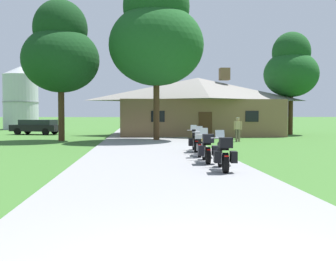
{
  "coord_description": "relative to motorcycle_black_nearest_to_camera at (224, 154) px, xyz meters",
  "views": [
    {
      "loc": [
        -0.77,
        -4.36,
        1.91
      ],
      "look_at": [
        1.11,
        20.64,
        0.89
      ],
      "focal_mm": 42.72,
      "sensor_mm": 36.0,
      "label": 1
    }
  ],
  "objects": [
    {
      "name": "bystander_tan_shirt_near_lodge",
      "position": [
        4.82,
        17.44,
        0.32
      ],
      "size": [
        0.35,
        0.51,
        1.67
      ],
      "rotation": [
        0.0,
        0.0,
        5.14
      ],
      "color": "black",
      "rests_on": "ground"
    },
    {
      "name": "tree_by_lodge_front",
      "position": [
        -1.47,
        15.89,
        7.03
      ],
      "size": [
        6.78,
        6.78,
        12.09
      ],
      "color": "#422D19",
      "rests_on": "ground"
    },
    {
      "name": "motorcycle_yellow_farthest_in_row",
      "position": [
        0.04,
        6.78,
        0.0
      ],
      "size": [
        0.78,
        2.08,
        1.3
      ],
      "rotation": [
        0.0,
        0.0,
        -0.06
      ],
      "color": "black",
      "rests_on": "asphalt_driveway"
    },
    {
      "name": "bystander_tan_shirt_beside_signpost",
      "position": [
        4.14,
        14.48,
        0.34
      ],
      "size": [
        0.53,
        0.31,
        1.69
      ],
      "rotation": [
        0.0,
        0.0,
        6.0
      ],
      "color": "#75664C",
      "rests_on": "ground"
    },
    {
      "name": "metal_silo_distant",
      "position": [
        -17.69,
        39.3,
        3.39
      ],
      "size": [
        4.43,
        4.43,
        7.98
      ],
      "color": "#B2B7BC",
      "rests_on": "ground"
    },
    {
      "name": "asphalt_driveway",
      "position": [
        -2.02,
        9.5,
        -0.58
      ],
      "size": [
        6.4,
        80.0,
        0.06
      ],
      "primitive_type": "cube",
      "color": "gray",
      "rests_on": "ground"
    },
    {
      "name": "motorcycle_black_nearest_to_camera",
      "position": [
        0.0,
        0.0,
        0.0
      ],
      "size": [
        0.82,
        2.08,
        1.3
      ],
      "rotation": [
        0.0,
        0.0,
        -0.08
      ],
      "color": "black",
      "rests_on": "asphalt_driveway"
    },
    {
      "name": "motorcycle_orange_third_in_row",
      "position": [
        -0.07,
        4.72,
        0.01
      ],
      "size": [
        0.75,
        2.08,
        1.3
      ],
      "rotation": [
        0.0,
        0.0,
        -0.14
      ],
      "color": "black",
      "rests_on": "asphalt_driveway"
    },
    {
      "name": "stone_lodge",
      "position": [
        2.68,
        23.58,
        2.1
      ],
      "size": [
        14.65,
        8.96,
        6.16
      ],
      "color": "brown",
      "rests_on": "ground"
    },
    {
      "name": "tree_left_near",
      "position": [
        -8.29,
        16.29,
        5.83
      ],
      "size": [
        5.48,
        5.48,
        10.04
      ],
      "color": "#422D19",
      "rests_on": "ground"
    },
    {
      "name": "ground_plane",
      "position": [
        -2.02,
        11.5,
        -0.61
      ],
      "size": [
        500.0,
        500.0,
        0.0
      ],
      "primitive_type": "plane",
      "color": "#386628"
    },
    {
      "name": "tree_right_of_lodge",
      "position": [
        11.56,
        23.86,
        5.67
      ],
      "size": [
        5.07,
        5.07,
        9.62
      ],
      "color": "#422D19",
      "rests_on": "ground"
    },
    {
      "name": "motorcycle_yellow_second_in_row",
      "position": [
        -0.18,
        2.23,
        0.0
      ],
      "size": [
        0.79,
        2.08,
        1.3
      ],
      "rotation": [
        0.0,
        0.0,
        -0.06
      ],
      "color": "black",
      "rests_on": "asphalt_driveway"
    },
    {
      "name": "parked_black_suv_far_left",
      "position": [
        -12.3,
        25.51,
        0.17
      ],
      "size": [
        4.93,
        3.06,
        1.4
      ],
      "rotation": [
        0.0,
        0.0,
        1.28
      ],
      "color": "black",
      "rests_on": "ground"
    }
  ]
}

